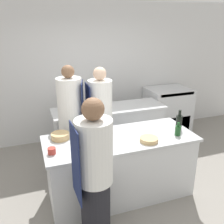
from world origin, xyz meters
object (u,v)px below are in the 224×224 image
(bowl_prep_small, at_px, (60,136))
(chef_at_pass_far, at_px, (100,122))
(bottle_wine, at_px, (97,137))
(bottle_vinegar, at_px, (179,122))
(bowl_mixing_large, at_px, (149,140))
(bottle_cooking_oil, at_px, (178,130))
(chef_at_prep_near, at_px, (94,176))
(chef_at_stove, at_px, (71,123))
(bottle_olive_oil, at_px, (108,136))
(cup, at_px, (52,151))
(oven_range, at_px, (167,110))

(bowl_prep_small, bearing_deg, chef_at_pass_far, 33.35)
(chef_at_pass_far, xyz_separation_m, bottle_wine, (-0.29, -0.83, 0.16))
(chef_at_pass_far, height_order, bottle_vinegar, chef_at_pass_far)
(bottle_vinegar, xyz_separation_m, bowl_mixing_large, (-0.59, -0.21, -0.09))
(bottle_cooking_oil, bearing_deg, bottle_wine, 176.76)
(chef_at_prep_near, distance_m, bottle_cooking_oil, 1.42)
(chef_at_pass_far, height_order, bottle_wine, chef_at_pass_far)
(chef_at_stove, xyz_separation_m, bottle_cooking_oil, (1.32, -0.93, 0.08))
(bottle_olive_oil, relative_size, bottle_cooking_oil, 1.14)
(chef_at_prep_near, distance_m, cup, 0.66)
(bottle_wine, xyz_separation_m, cup, (-0.57, -0.01, -0.09))
(chef_at_stove, relative_size, bowl_prep_small, 7.47)
(oven_range, relative_size, cup, 10.50)
(bottle_wine, relative_size, cup, 3.31)
(bottle_cooking_oil, height_order, cup, bottle_cooking_oil)
(bowl_mixing_large, distance_m, cup, 1.25)
(bottle_wine, bearing_deg, oven_range, 40.35)
(chef_at_stove, height_order, bottle_wine, chef_at_stove)
(chef_at_prep_near, relative_size, bottle_cooking_oil, 9.06)
(bottle_olive_oil, xyz_separation_m, bowl_mixing_large, (0.51, -0.17, -0.06))
(bowl_mixing_large, bearing_deg, bowl_prep_small, 156.63)
(bottle_vinegar, xyz_separation_m, cup, (-1.84, -0.11, -0.08))
(oven_range, height_order, chef_at_prep_near, chef_at_prep_near)
(oven_range, bearing_deg, chef_at_prep_near, -134.76)
(bottle_wine, bearing_deg, chef_at_prep_near, -109.16)
(cup, bearing_deg, bottle_cooking_oil, -1.96)
(chef_at_pass_far, bearing_deg, chef_at_prep_near, 163.27)
(oven_range, xyz_separation_m, chef_at_stove, (-2.35, -0.99, 0.41))
(chef_at_pass_far, height_order, cup, chef_at_pass_far)
(oven_range, height_order, cup, oven_range)
(bottle_wine, bearing_deg, bottle_olive_oil, 20.97)
(chef_at_stove, xyz_separation_m, chef_at_pass_far, (0.46, -0.03, -0.03))
(chef_at_pass_far, height_order, bottle_cooking_oil, chef_at_pass_far)
(bottle_cooking_oil, bearing_deg, bowl_mixing_large, -175.09)
(bowl_mixing_large, height_order, bowl_prep_small, bowl_prep_small)
(bottle_cooking_oil, bearing_deg, bottle_vinegar, 53.49)
(chef_at_stove, relative_size, bottle_olive_oil, 8.33)
(bottle_olive_oil, bearing_deg, bowl_prep_small, 152.65)
(chef_at_prep_near, distance_m, bottle_wine, 0.59)
(bottle_vinegar, bearing_deg, bowl_prep_small, 171.17)
(bottle_wine, xyz_separation_m, bowl_mixing_large, (0.68, -0.10, -0.10))
(cup, bearing_deg, bottle_wine, 0.65)
(oven_range, height_order, bottle_olive_oil, bottle_olive_oil)
(bottle_olive_oil, xyz_separation_m, bottle_vinegar, (1.10, 0.04, 0.03))
(chef_at_pass_far, bearing_deg, bottle_olive_oil, 173.56)
(bowl_prep_small, bearing_deg, oven_range, 29.84)
(chef_at_stove, relative_size, cup, 18.88)
(bottle_vinegar, bearing_deg, chef_at_stove, 152.20)
(chef_at_prep_near, height_order, chef_at_pass_far, chef_at_pass_far)
(chef_at_prep_near, xyz_separation_m, bowl_mixing_large, (0.87, 0.43, 0.08))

